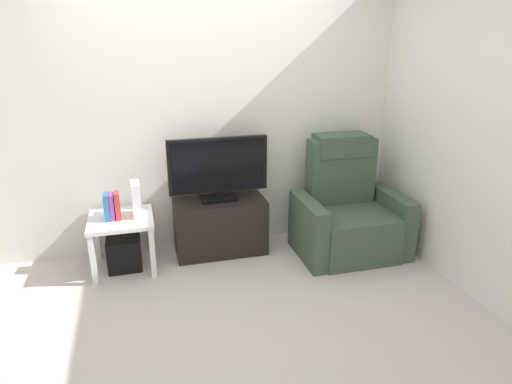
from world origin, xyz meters
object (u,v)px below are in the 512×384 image
object	(u,v)px
game_console	(136,199)
tv_stand	(220,226)
television	(218,168)
book_leftmost	(107,207)
recliner_armchair	(347,213)
side_table	(121,226)
book_middle	(112,207)
subwoofer_box	(124,252)
book_rightmost	(117,206)

from	to	relation	value
game_console	tv_stand	bearing A→B (deg)	6.03
tv_stand	game_console	xyz separation A→B (m)	(-0.73, -0.08, 0.37)
television	game_console	bearing A→B (deg)	-172.51
book_leftmost	recliner_armchair	bearing A→B (deg)	-4.39
game_console	television	bearing A→B (deg)	7.49
tv_stand	side_table	size ratio (longest dim) A/B	1.55
book_leftmost	book_middle	xyz separation A→B (m)	(0.04, 0.00, -0.00)
recliner_armchair	subwoofer_box	xyz separation A→B (m)	(-2.04, 0.18, -0.23)
television	subwoofer_box	bearing A→B (deg)	-173.10
subwoofer_box	book_leftmost	xyz separation A→B (m)	(-0.10, -0.02, 0.45)
book_rightmost	recliner_armchair	bearing A→B (deg)	-4.57
subwoofer_box	game_console	world-z (taller)	game_console
recliner_armchair	game_console	distance (m)	1.92
television	book_middle	size ratio (longest dim) A/B	4.04
book_rightmost	tv_stand	bearing A→B (deg)	6.87
recliner_armchair	book_rightmost	xyz separation A→B (m)	(-2.06, 0.16, 0.22)
television	subwoofer_box	distance (m)	1.12
recliner_armchair	book_middle	size ratio (longest dim) A/B	4.83
television	side_table	world-z (taller)	television
television	book_middle	xyz separation A→B (m)	(-0.94, -0.13, -0.24)
side_table	book_leftmost	size ratio (longest dim) A/B	2.35
tv_stand	recliner_armchair	xyz separation A→B (m)	(1.16, -0.27, 0.11)
tv_stand	book_leftmost	world-z (taller)	book_leftmost
subwoofer_box	book_rightmost	bearing A→B (deg)	-124.74
side_table	book_middle	bearing A→B (deg)	-160.77
book_middle	game_console	distance (m)	0.21
recliner_armchair	book_leftmost	size ratio (longest dim) A/B	4.70
television	book_middle	bearing A→B (deg)	-172.31
book_middle	game_console	world-z (taller)	game_console
recliner_armchair	subwoofer_box	world-z (taller)	recliner_armchair
side_table	tv_stand	bearing A→B (deg)	5.69
side_table	subwoofer_box	world-z (taller)	side_table
television	book_rightmost	size ratio (longest dim) A/B	3.82
tv_stand	subwoofer_box	world-z (taller)	tv_stand
book_middle	book_rightmost	xyz separation A→B (m)	(0.04, 0.00, 0.01)
television	book_rightmost	bearing A→B (deg)	-171.94
book_middle	television	bearing A→B (deg)	7.69
book_leftmost	book_rightmost	distance (m)	0.09
book_middle	book_rightmost	size ratio (longest dim) A/B	0.95
television	subwoofer_box	size ratio (longest dim) A/B	3.14
subwoofer_box	side_table	bearing A→B (deg)	90.00
recliner_armchair	book_leftmost	xyz separation A→B (m)	(-2.14, 0.16, 0.22)
tv_stand	book_rightmost	world-z (taller)	book_rightmost
tv_stand	book_leftmost	size ratio (longest dim) A/B	3.65
recliner_armchair	side_table	xyz separation A→B (m)	(-2.04, 0.18, 0.03)
side_table	book_leftmost	world-z (taller)	book_leftmost
book_leftmost	book_middle	bearing A→B (deg)	0.00
side_table	book_rightmost	size ratio (longest dim) A/B	2.29
television	side_table	distance (m)	0.98
side_table	book_leftmost	distance (m)	0.22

